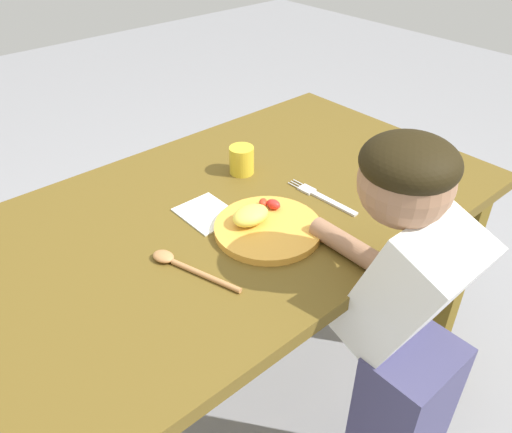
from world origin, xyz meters
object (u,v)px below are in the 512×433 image
Objects in this scene: plate at (265,226)px; spoon at (181,264)px; fork at (322,197)px; drinking_cup at (242,160)px; person at (401,349)px.

plate reaches higher than spoon.
drinking_cup is (-0.07, 0.23, 0.03)m from fork.
plate is at bearing 88.93° from fork.
person reaches higher than plate.
drinking_cup is (0.13, 0.24, 0.02)m from plate.
fork is at bearing 70.92° from person.
fork is 0.99× the size of spoon.
spoon is at bearing 128.24° from person.
spoon reaches higher than fork.
spoon is (-0.42, 0.02, 0.00)m from fork.
spoon is at bearing 85.28° from fork.
spoon is 0.21× the size of person.
plate is 0.22m from spoon.
spoon is at bearing 174.42° from plate.
fork is at bearing 1.39° from plate.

